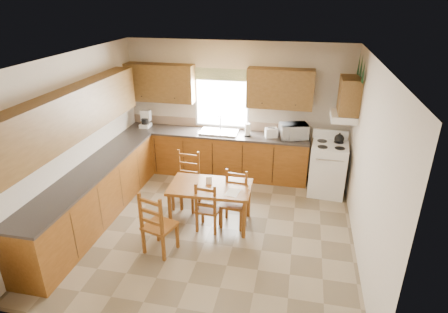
% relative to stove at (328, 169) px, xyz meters
% --- Properties ---
extents(floor, '(4.50, 4.50, 0.00)m').
position_rel_stove_xyz_m(floor, '(-1.87, -1.61, -0.48)').
color(floor, '#84755B').
rests_on(floor, ground).
extents(ceiling, '(4.50, 4.50, 0.00)m').
position_rel_stove_xyz_m(ceiling, '(-1.87, -1.61, 2.22)').
color(ceiling, brown).
rests_on(ceiling, floor).
extents(wall_left, '(4.50, 4.50, 0.00)m').
position_rel_stove_xyz_m(wall_left, '(-4.12, -1.61, 0.87)').
color(wall_left, beige).
rests_on(wall_left, floor).
extents(wall_right, '(4.50, 4.50, 0.00)m').
position_rel_stove_xyz_m(wall_right, '(0.38, -1.61, 0.87)').
color(wall_right, beige).
rests_on(wall_right, floor).
extents(wall_back, '(4.50, 4.50, 0.00)m').
position_rel_stove_xyz_m(wall_back, '(-1.87, 0.64, 0.87)').
color(wall_back, beige).
rests_on(wall_back, floor).
extents(wall_front, '(4.50, 4.50, 0.00)m').
position_rel_stove_xyz_m(wall_front, '(-1.87, -3.86, 0.87)').
color(wall_front, beige).
rests_on(wall_front, floor).
extents(lower_cab_back, '(3.75, 0.60, 0.88)m').
position_rel_stove_xyz_m(lower_cab_back, '(-2.25, 0.34, -0.04)').
color(lower_cab_back, brown).
rests_on(lower_cab_back, floor).
extents(lower_cab_left, '(0.60, 3.60, 0.88)m').
position_rel_stove_xyz_m(lower_cab_left, '(-3.82, -1.76, -0.04)').
color(lower_cab_left, brown).
rests_on(lower_cab_left, floor).
extents(counter_back, '(3.75, 0.63, 0.04)m').
position_rel_stove_xyz_m(counter_back, '(-2.25, 0.34, 0.42)').
color(counter_back, '#39322F').
rests_on(counter_back, lower_cab_back).
extents(counter_left, '(0.63, 3.60, 0.04)m').
position_rel_stove_xyz_m(counter_left, '(-3.82, -1.76, 0.42)').
color(counter_left, '#39322F').
rests_on(counter_left, lower_cab_left).
extents(backsplash, '(3.75, 0.01, 0.18)m').
position_rel_stove_xyz_m(backsplash, '(-2.25, 0.63, 0.53)').
color(backsplash, '#8D715A').
rests_on(backsplash, counter_back).
extents(upper_cab_back_left, '(1.41, 0.33, 0.75)m').
position_rel_stove_xyz_m(upper_cab_back_left, '(-3.42, 0.48, 1.38)').
color(upper_cab_back_left, brown).
rests_on(upper_cab_back_left, wall_back).
extents(upper_cab_back_right, '(1.25, 0.33, 0.75)m').
position_rel_stove_xyz_m(upper_cab_back_right, '(-1.01, 0.48, 1.38)').
color(upper_cab_back_right, brown).
rests_on(upper_cab_back_right, wall_back).
extents(upper_cab_left, '(0.33, 3.60, 0.75)m').
position_rel_stove_xyz_m(upper_cab_left, '(-3.96, -1.76, 1.38)').
color(upper_cab_left, brown).
rests_on(upper_cab_left, wall_left).
extents(upper_cab_stove, '(0.33, 0.62, 0.62)m').
position_rel_stove_xyz_m(upper_cab_stove, '(0.21, 0.04, 1.42)').
color(upper_cab_stove, brown).
rests_on(upper_cab_stove, wall_right).
extents(range_hood, '(0.44, 0.62, 0.12)m').
position_rel_stove_xyz_m(range_hood, '(0.16, 0.04, 1.04)').
color(range_hood, white).
rests_on(range_hood, wall_right).
extents(window_frame, '(1.13, 0.02, 1.18)m').
position_rel_stove_xyz_m(window_frame, '(-2.17, 0.61, 1.07)').
color(window_frame, white).
rests_on(window_frame, wall_back).
extents(window_pane, '(1.05, 0.01, 1.10)m').
position_rel_stove_xyz_m(window_pane, '(-2.17, 0.61, 1.07)').
color(window_pane, white).
rests_on(window_pane, wall_back).
extents(window_valance, '(1.19, 0.01, 0.24)m').
position_rel_stove_xyz_m(window_valance, '(-2.17, 0.58, 1.57)').
color(window_valance, '#3E5D32').
rests_on(window_valance, wall_back).
extents(sink_basin, '(0.75, 0.45, 0.04)m').
position_rel_stove_xyz_m(sink_basin, '(-2.17, 0.34, 0.46)').
color(sink_basin, silver).
rests_on(sink_basin, counter_back).
extents(pine_decal_a, '(0.22, 0.22, 0.36)m').
position_rel_stove_xyz_m(pine_decal_a, '(0.34, -0.28, 1.90)').
color(pine_decal_a, '#193F24').
rests_on(pine_decal_a, wall_right).
extents(pine_decal_b, '(0.22, 0.22, 0.36)m').
position_rel_stove_xyz_m(pine_decal_b, '(0.34, 0.04, 1.94)').
color(pine_decal_b, '#193F24').
rests_on(pine_decal_b, wall_right).
extents(pine_decal_c, '(0.22, 0.22, 0.36)m').
position_rel_stove_xyz_m(pine_decal_c, '(0.34, 0.36, 1.90)').
color(pine_decal_c, '#193F24').
rests_on(pine_decal_c, wall_right).
extents(stove, '(0.70, 0.72, 0.96)m').
position_rel_stove_xyz_m(stove, '(0.00, 0.00, 0.00)').
color(stove, white).
rests_on(stove, floor).
extents(coffeemaker, '(0.21, 0.24, 0.33)m').
position_rel_stove_xyz_m(coffeemaker, '(-3.77, 0.37, 0.61)').
color(coffeemaker, white).
rests_on(coffeemaker, counter_back).
extents(paper_towel, '(0.12, 0.12, 0.25)m').
position_rel_stove_xyz_m(paper_towel, '(-1.58, 0.30, 0.57)').
color(paper_towel, white).
rests_on(paper_towel, counter_back).
extents(toaster, '(0.26, 0.21, 0.19)m').
position_rel_stove_xyz_m(toaster, '(-1.12, 0.32, 0.53)').
color(toaster, white).
rests_on(toaster, counter_back).
extents(microwave, '(0.57, 0.48, 0.29)m').
position_rel_stove_xyz_m(microwave, '(-0.69, 0.34, 0.59)').
color(microwave, white).
rests_on(microwave, counter_back).
extents(dining_table, '(1.33, 0.79, 0.70)m').
position_rel_stove_xyz_m(dining_table, '(-1.91, -1.48, -0.13)').
color(dining_table, brown).
rests_on(dining_table, floor).
extents(chair_near_left, '(0.38, 0.37, 0.86)m').
position_rel_stove_xyz_m(chair_near_left, '(-1.90, -1.65, -0.05)').
color(chair_near_left, brown).
rests_on(chair_near_left, floor).
extents(chair_near_right, '(0.51, 0.50, 1.00)m').
position_rel_stove_xyz_m(chair_near_right, '(-2.46, -2.34, 0.02)').
color(chair_near_right, brown).
rests_on(chair_near_right, floor).
extents(chair_far_left, '(0.45, 0.43, 1.01)m').
position_rel_stove_xyz_m(chair_far_left, '(-2.45, -1.08, 0.03)').
color(chair_far_left, brown).
rests_on(chair_far_left, floor).
extents(chair_far_right, '(0.41, 0.40, 0.92)m').
position_rel_stove_xyz_m(chair_far_right, '(-1.53, -1.45, -0.02)').
color(chair_far_right, brown).
rests_on(chair_far_right, floor).
extents(table_paper, '(0.22, 0.28, 0.00)m').
position_rel_stove_xyz_m(table_paper, '(-1.51, -1.63, 0.22)').
color(table_paper, white).
rests_on(table_paper, dining_table).
extents(table_card, '(0.10, 0.04, 0.13)m').
position_rel_stove_xyz_m(table_card, '(-1.94, -1.44, 0.29)').
color(table_card, white).
rests_on(table_card, dining_table).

